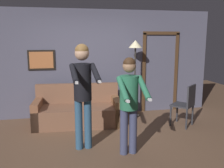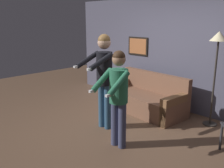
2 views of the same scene
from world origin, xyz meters
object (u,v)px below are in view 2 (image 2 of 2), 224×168
couch (145,99)px  torchiere_lamp (218,48)px  person_standing_left (104,72)px  person_standing_right (118,91)px

couch → torchiere_lamp: size_ratio=1.05×
couch → person_standing_left: bearing=-90.0°
couch → torchiere_lamp: (1.42, 0.30, 1.27)m
couch → person_standing_left: size_ratio=1.08×
couch → person_standing_left: 1.57m
couch → torchiere_lamp: 1.93m
couch → person_standing_left: (0.00, -1.33, 0.85)m
person_standing_left → person_standing_right: person_standing_left is taller
couch → torchiere_lamp: torchiere_lamp is taller
torchiere_lamp → person_standing_right: 2.18m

